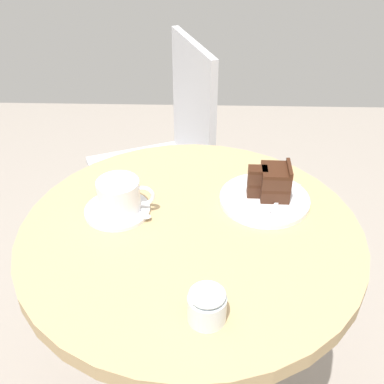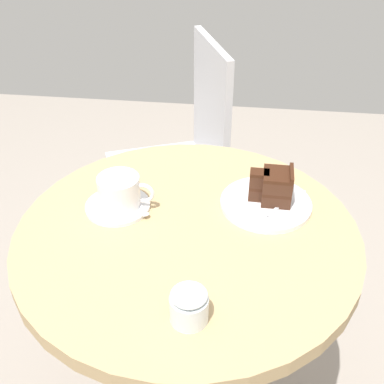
{
  "view_description": "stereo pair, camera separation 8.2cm",
  "coord_description": "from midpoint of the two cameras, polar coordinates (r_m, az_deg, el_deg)",
  "views": [
    {
      "loc": [
        0.03,
        -0.78,
        1.39
      ],
      "look_at": [
        0.0,
        0.08,
        0.78
      ],
      "focal_mm": 45.0,
      "sensor_mm": 36.0,
      "label": 1
    },
    {
      "loc": [
        0.11,
        -0.78,
        1.39
      ],
      "look_at": [
        0.0,
        0.08,
        0.78
      ],
      "focal_mm": 45.0,
      "sensor_mm": 36.0,
      "label": 2
    }
  ],
  "objects": [
    {
      "name": "coffee_cup",
      "position": [
        1.05,
        -10.78,
        -0.4
      ],
      "size": [
        0.12,
        0.09,
        0.07
      ],
      "color": "white",
      "rests_on": "saucer"
    },
    {
      "name": "teaspoon",
      "position": [
        1.06,
        -8.21,
        -2.06
      ],
      "size": [
        0.05,
        0.1,
        0.0
      ],
      "rotation": [
        0.0,
        0.0,
        5.13
      ],
      "color": "silver",
      "rests_on": "saucer"
    },
    {
      "name": "cafe_chair",
      "position": [
        1.72,
        -3.96,
        5.11
      ],
      "size": [
        0.49,
        0.49,
        0.9
      ],
      "rotation": [
        0.0,
        0.0,
        5.1
      ],
      "color": "#BCBCC1",
      "rests_on": "ground"
    },
    {
      "name": "cake_plate",
      "position": [
        1.1,
        6.49,
        -0.94
      ],
      "size": [
        0.2,
        0.2,
        0.01
      ],
      "color": "white",
      "rests_on": "cafe_table"
    },
    {
      "name": "cake_slice",
      "position": [
        1.08,
        7.4,
        1.13
      ],
      "size": [
        0.09,
        0.07,
        0.08
      ],
      "rotation": [
        0.0,
        0.0,
        3.12
      ],
      "color": "#422619",
      "rests_on": "cake_plate"
    },
    {
      "name": "napkin",
      "position": [
        1.12,
        6.5,
        -0.38
      ],
      "size": [
        0.2,
        0.2,
        0.0
      ],
      "rotation": [
        0.0,
        0.0,
        1.01
      ],
      "color": "silver",
      "rests_on": "cafe_table"
    },
    {
      "name": "cafe_table",
      "position": [
        1.1,
        -2.3,
        -9.58
      ],
      "size": [
        0.73,
        0.73,
        0.74
      ],
      "color": "tan",
      "rests_on": "ground"
    },
    {
      "name": "saucer",
      "position": [
        1.08,
        -10.97,
        -2.18
      ],
      "size": [
        0.14,
        0.14,
        0.01
      ],
      "color": "white",
      "rests_on": "cafe_table"
    },
    {
      "name": "fork",
      "position": [
        1.06,
        7.37,
        -2.04
      ],
      "size": [
        0.08,
        0.13,
        0.0
      ],
      "rotation": [
        0.0,
        0.0,
        4.2
      ],
      "color": "silver",
      "rests_on": "cake_plate"
    },
    {
      "name": "sugar_pot",
      "position": [
        0.82,
        -1.12,
        -13.31
      ],
      "size": [
        0.07,
        0.07,
        0.07
      ],
      "color": "silver",
      "rests_on": "cafe_table"
    }
  ]
}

